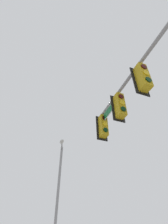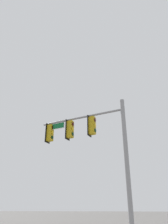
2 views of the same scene
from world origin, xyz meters
name	(u,v)px [view 2 (image 2 of 2)]	position (x,y,z in m)	size (l,w,h in m)	color
signal_pole_near	(93,141)	(-3.71, -6.52, 5.11)	(5.72, 0.54, 7.36)	gray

